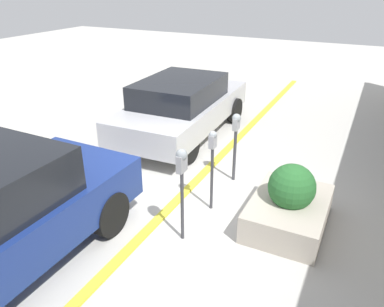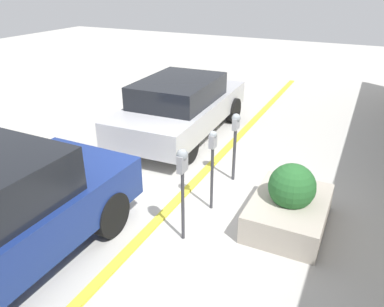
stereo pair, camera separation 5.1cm
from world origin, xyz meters
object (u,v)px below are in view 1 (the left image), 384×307
at_px(parking_meter_nearest, 182,171).
at_px(planter_box, 289,205).
at_px(parking_meter_second, 212,154).
at_px(parked_car_middle, 182,105).
at_px(parking_meter_middle, 236,132).

bearing_deg(parking_meter_nearest, planter_box, -52.26).
relative_size(parking_meter_second, parked_car_middle, 0.32).
xyz_separation_m(parking_meter_second, planter_box, (0.10, -1.33, -0.67)).
xyz_separation_m(parking_meter_middle, planter_box, (-1.05, -1.34, -0.64)).
distance_m(parking_meter_second, parking_meter_middle, 1.15).
height_order(parking_meter_nearest, parked_car_middle, parking_meter_nearest).
relative_size(parking_meter_nearest, parking_meter_middle, 1.09).
relative_size(parking_meter_nearest, planter_box, 0.93).
bearing_deg(parking_meter_second, planter_box, -85.58).
distance_m(parking_meter_second, planter_box, 1.49).
height_order(parking_meter_second, planter_box, parking_meter_second).
height_order(parking_meter_second, parked_car_middle, parked_car_middle).
bearing_deg(parked_car_middle, planter_box, -130.99).
bearing_deg(parked_car_middle, parking_meter_nearest, -154.41).
bearing_deg(parking_meter_nearest, parking_meter_second, -3.57).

